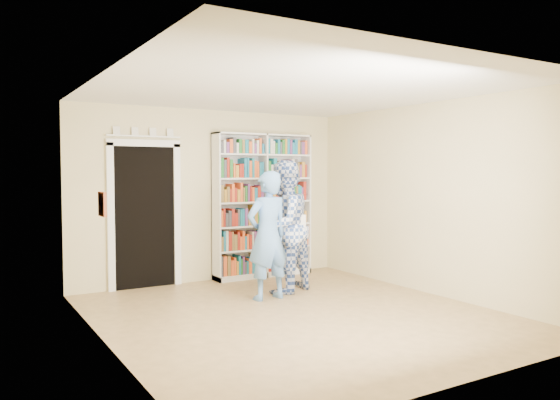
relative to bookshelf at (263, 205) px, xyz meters
name	(u,v)px	position (x,y,z in m)	size (l,w,h in m)	color
floor	(297,315)	(-0.83, -2.34, -1.18)	(5.00, 5.00, 0.00)	olive
ceiling	(298,90)	(-0.83, -2.34, 1.52)	(5.00, 5.00, 0.00)	white
wall_back	(212,196)	(-0.83, 0.16, 0.17)	(4.50, 4.50, 0.00)	beige
wall_left	(105,210)	(-3.08, -2.34, 0.17)	(5.00, 5.00, 0.00)	beige
wall_right	(432,199)	(1.42, -2.34, 0.17)	(5.00, 5.00, 0.00)	beige
bookshelf	(263,205)	(0.00, 0.00, 0.00)	(1.70, 0.32, 2.34)	white
doorway	(145,209)	(-1.93, 0.13, 0.00)	(1.10, 0.08, 2.43)	black
wall_art	(102,204)	(-3.06, -2.14, 0.22)	(0.03, 0.25, 0.25)	brown
man_blue	(268,235)	(-0.74, -1.45, -0.32)	(0.63, 0.42, 1.74)	#6195D8
man_plaid	(284,226)	(-0.32, -1.18, -0.24)	(0.92, 0.72, 1.89)	#2F4B8F
paper_sheet	(299,225)	(-0.21, -1.43, -0.20)	(0.21, 0.01, 0.29)	white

